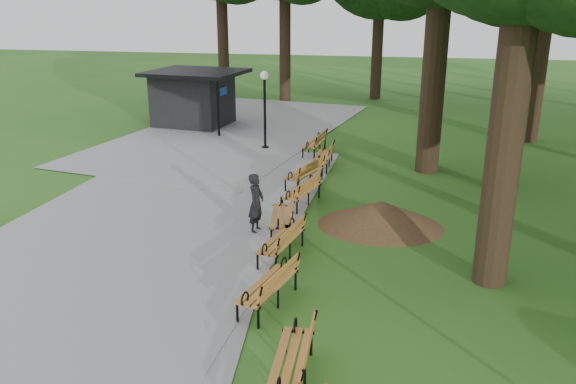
% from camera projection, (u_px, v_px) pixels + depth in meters
% --- Properties ---
extents(ground, '(100.00, 100.00, 0.00)m').
position_uv_depth(ground, '(269.00, 283.00, 12.39)').
color(ground, '#275C1A').
rests_on(ground, ground).
extents(path, '(12.00, 38.00, 0.06)m').
position_uv_depth(path, '(151.00, 219.00, 15.92)').
color(path, gray).
rests_on(path, ground).
extents(person, '(0.45, 0.61, 1.56)m').
position_uv_depth(person, '(256.00, 203.00, 14.87)').
color(person, black).
rests_on(person, ground).
extents(kiosk, '(4.54, 4.09, 2.57)m').
position_uv_depth(kiosk, '(193.00, 98.00, 27.16)').
color(kiosk, black).
rests_on(kiosk, ground).
extents(lamp_post, '(0.32, 0.32, 3.06)m').
position_uv_depth(lamp_post, '(265.00, 93.00, 22.62)').
color(lamp_post, black).
rests_on(lamp_post, ground).
extents(dirt_mound, '(2.79, 2.79, 0.69)m').
position_uv_depth(dirt_mound, '(381.00, 214.00, 15.39)').
color(dirt_mound, '#47301C').
rests_on(dirt_mound, ground).
extents(bench_1, '(0.72, 1.92, 0.88)m').
position_uv_depth(bench_1, '(291.00, 360.00, 9.05)').
color(bench_1, '#B66D2A').
rests_on(bench_1, ground).
extents(bench_2, '(1.08, 2.00, 0.88)m').
position_uv_depth(bench_2, '(268.00, 286.00, 11.37)').
color(bench_2, '#B66D2A').
rests_on(bench_2, ground).
extents(bench_3, '(0.98, 1.99, 0.88)m').
position_uv_depth(bench_3, '(281.00, 241.00, 13.46)').
color(bench_3, '#B66D2A').
rests_on(bench_3, ground).
extents(bench_4, '(0.95, 1.98, 0.88)m').
position_uv_depth(bench_4, '(282.00, 216.00, 14.96)').
color(bench_4, '#B66D2A').
rests_on(bench_4, ground).
extents(bench_5, '(1.07, 2.00, 0.88)m').
position_uv_depth(bench_5, '(302.00, 191.00, 16.89)').
color(bench_5, '#B66D2A').
rests_on(bench_5, ground).
extents(bench_6, '(1.22, 2.00, 0.88)m').
position_uv_depth(bench_6, '(304.00, 173.00, 18.58)').
color(bench_6, '#B66D2A').
rests_on(bench_6, ground).
extents(bench_7, '(0.68, 1.91, 0.88)m').
position_uv_depth(bench_7, '(323.00, 156.00, 20.57)').
color(bench_7, '#B66D2A').
rests_on(bench_7, ground).
extents(bench_8, '(0.84, 1.96, 0.88)m').
position_uv_depth(bench_8, '(314.00, 143.00, 22.40)').
color(bench_8, '#B66D2A').
rests_on(bench_8, ground).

